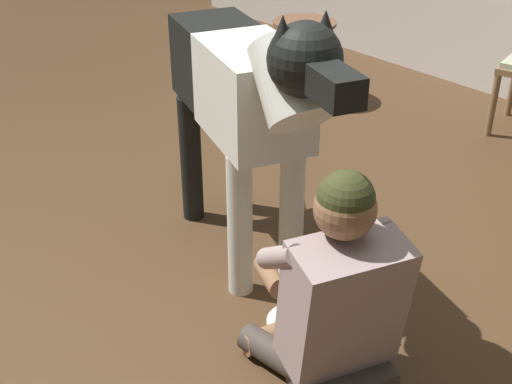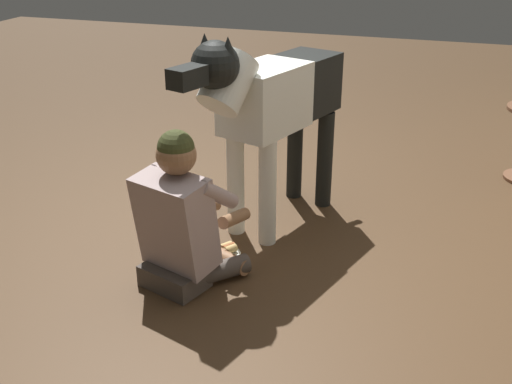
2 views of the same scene
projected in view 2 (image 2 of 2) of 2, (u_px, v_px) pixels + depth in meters
ground_plane at (236, 225)px, 4.09m from camera, size 13.76×13.76×0.00m
person_sitting_on_floor at (182, 221)px, 3.35m from camera, size 0.70×0.60×0.88m
large_dog at (271, 102)px, 3.76m from camera, size 1.54×0.65×1.31m
hot_dog_on_plate at (222, 252)px, 3.73m from camera, size 0.23×0.23×0.06m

